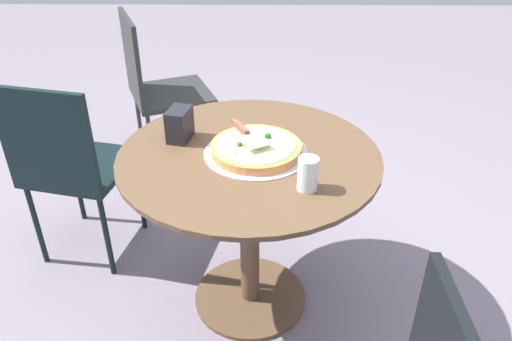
# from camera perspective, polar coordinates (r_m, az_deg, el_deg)

# --- Properties ---
(ground_plane) EXTENTS (10.00, 10.00, 0.00)m
(ground_plane) POSITION_cam_1_polar(r_m,az_deg,el_deg) (2.20, -0.66, -14.17)
(ground_plane) COLOR gray
(patio_table) EXTENTS (0.92, 0.92, 0.70)m
(patio_table) POSITION_cam_1_polar(r_m,az_deg,el_deg) (1.86, -0.76, -2.89)
(patio_table) COLOR brown
(patio_table) RESTS_ON ground
(pizza_on_tray) EXTENTS (0.36, 0.36, 0.06)m
(pizza_on_tray) POSITION_cam_1_polar(r_m,az_deg,el_deg) (1.75, -0.00, 2.39)
(pizza_on_tray) COLOR silver
(pizza_on_tray) RESTS_ON patio_table
(pizza_server) EXTENTS (0.14, 0.21, 0.02)m
(pizza_server) POSITION_cam_1_polar(r_m,az_deg,el_deg) (1.76, -1.09, 4.23)
(pizza_server) COLOR silver
(pizza_server) RESTS_ON pizza_on_tray
(drinking_cup) EXTENTS (0.06, 0.06, 0.11)m
(drinking_cup) POSITION_cam_1_polar(r_m,az_deg,el_deg) (1.55, 5.87, -0.37)
(drinking_cup) COLOR white
(drinking_cup) RESTS_ON patio_table
(napkin_dispenser) EXTENTS (0.09, 0.12, 0.12)m
(napkin_dispenser) POSITION_cam_1_polar(r_m,az_deg,el_deg) (1.85, -8.62, 5.16)
(napkin_dispenser) COLOR black
(napkin_dispenser) RESTS_ON patio_table
(patio_chair_near) EXTENTS (0.55, 0.55, 0.89)m
(patio_chair_near) POSITION_cam_1_polar(r_m,az_deg,el_deg) (2.93, -11.22, 9.68)
(patio_chair_near) COLOR #2D2F2D
(patio_chair_near) RESTS_ON ground
(patio_chair_far) EXTENTS (0.47, 0.47, 0.87)m
(patio_chair_far) POSITION_cam_1_polar(r_m,az_deg,el_deg) (2.24, -20.33, 0.97)
(patio_chair_far) COLOR black
(patio_chair_far) RESTS_ON ground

